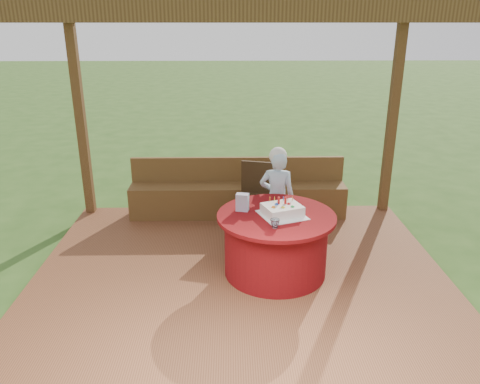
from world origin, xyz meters
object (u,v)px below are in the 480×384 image
(chair, at_px, (256,193))
(birthday_cake, at_px, (282,210))
(bench, at_px, (238,197))
(elderly_woman, at_px, (277,195))
(drinking_glass, at_px, (275,224))
(gift_bag, at_px, (242,202))
(table, at_px, (276,243))

(chair, bearing_deg, birthday_cake, -80.00)
(bench, bearing_deg, elderly_woman, -62.59)
(bench, bearing_deg, drinking_glass, -80.37)
(gift_bag, bearing_deg, table, -5.90)
(table, xyz_separation_m, gift_bag, (-0.36, 0.12, 0.43))
(gift_bag, distance_m, drinking_glass, 0.55)
(chair, distance_m, drinking_glass, 1.53)
(drinking_glass, bearing_deg, elderly_woman, 83.34)
(chair, distance_m, elderly_woman, 0.51)
(bench, height_order, birthday_cake, birthday_cake)
(chair, bearing_deg, drinking_glass, -85.93)
(chair, xyz_separation_m, birthday_cake, (0.21, -1.20, 0.25))
(bench, height_order, elderly_woman, elderly_woman)
(chair, distance_m, gift_bag, 1.12)
(table, bearing_deg, elderly_woman, 83.96)
(table, distance_m, chair, 1.20)
(gift_bag, bearing_deg, chair, 92.32)
(bench, relative_size, chair, 3.40)
(chair, relative_size, elderly_woman, 0.72)
(bench, xyz_separation_m, table, (0.38, -1.64, 0.08))
(chair, xyz_separation_m, elderly_woman, (0.23, -0.43, 0.13))
(drinking_glass, bearing_deg, table, 81.92)
(elderly_woman, xyz_separation_m, gift_bag, (-0.44, -0.63, 0.16))
(gift_bag, relative_size, drinking_glass, 1.99)
(table, bearing_deg, birthday_cake, -18.07)
(table, height_order, gift_bag, gift_bag)
(table, distance_m, gift_bag, 0.57)
(table, distance_m, birthday_cake, 0.40)
(table, bearing_deg, chair, 97.42)
(bench, relative_size, drinking_glass, 31.56)
(chair, bearing_deg, elderly_woman, -61.53)
(elderly_woman, relative_size, drinking_glass, 12.82)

